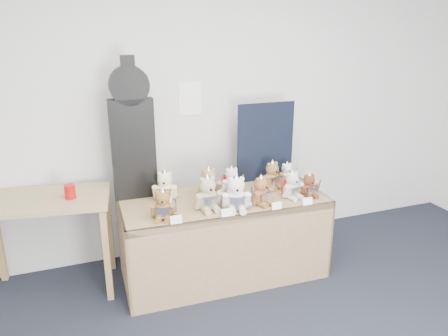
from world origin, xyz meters
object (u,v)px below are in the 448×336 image
object	(u,v)px
display_table	(226,219)
side_table	(46,213)
teddy_back_end	(287,174)
teddy_front_right	(261,192)
teddy_back_left	(165,187)
red_cup	(70,192)
teddy_front_centre	(236,195)
teddy_front_left	(208,195)
teddy_front_end	(309,186)
teddy_back_right	(272,176)
teddy_back_centre_right	(232,181)
teddy_front_far_right	(292,186)
teddy_back_centre_left	(209,184)
guitar_case	(132,131)
teddy_front_far_left	(163,206)

from	to	relation	value
display_table	side_table	distance (m)	1.44
display_table	teddy_back_end	bearing A→B (deg)	18.89
teddy_front_right	teddy_back_left	xyz separation A→B (m)	(-0.71, 0.36, 0.01)
red_cup	side_table	bearing A→B (deg)	156.90
side_table	teddy_back_left	bearing A→B (deg)	1.48
red_cup	teddy_front_centre	world-z (taller)	teddy_front_centre
teddy_front_left	teddy_front_end	size ratio (longest dim) A/B	1.37
teddy_front_left	teddy_back_right	world-z (taller)	teddy_front_left
red_cup	teddy_front_centre	size ratio (longest dim) A/B	0.35
teddy_front_centre	teddy_back_end	size ratio (longest dim) A/B	1.40
display_table	teddy_back_centre_right	xyz separation A→B (m)	(0.12, 0.19, 0.25)
side_table	teddy_front_far_right	size ratio (longest dim) A/B	4.06
side_table	teddy_back_centre_left	bearing A→B (deg)	0.86
side_table	guitar_case	bearing A→B (deg)	11.62
teddy_front_far_right	teddy_back_right	bearing A→B (deg)	91.24
teddy_front_right	teddy_back_centre_right	bearing A→B (deg)	91.24
guitar_case	teddy_back_right	world-z (taller)	guitar_case
side_table	teddy_front_right	size ratio (longest dim) A/B	3.94
teddy_back_centre_left	teddy_back_right	world-z (taller)	teddy_back_centre_left
guitar_case	teddy_front_far_left	size ratio (longest dim) A/B	4.44
teddy_back_left	teddy_back_right	world-z (taller)	teddy_back_left
teddy_back_end	teddy_back_centre_left	bearing A→B (deg)	-172.81
guitar_case	teddy_back_centre_left	bearing A→B (deg)	-18.61
teddy_back_left	teddy_front_right	bearing A→B (deg)	-7.79
teddy_front_far_left	teddy_back_centre_right	world-z (taller)	teddy_front_far_left
display_table	teddy_front_far_right	xyz separation A→B (m)	(0.55, -0.10, 0.26)
side_table	red_cup	xyz separation A→B (m)	(0.20, -0.09, 0.18)
teddy_back_centre_right	teddy_back_right	size ratio (longest dim) A/B	0.93
teddy_front_centre	teddy_back_centre_right	xyz separation A→B (m)	(0.10, 0.36, -0.03)
teddy_back_centre_right	side_table	bearing A→B (deg)	179.54
teddy_back_left	teddy_back_end	bearing A→B (deg)	18.26
teddy_front_far_left	teddy_back_right	world-z (taller)	teddy_back_right
teddy_back_end	teddy_back_left	bearing A→B (deg)	-177.03
teddy_back_centre_left	teddy_back_end	distance (m)	0.76
teddy_front_end	teddy_back_end	world-z (taller)	teddy_front_end
teddy_front_centre	display_table	bearing A→B (deg)	111.10
side_table	teddy_back_end	size ratio (longest dim) A/B	4.73
red_cup	teddy_front_far_left	distance (m)	0.75
side_table	teddy_front_centre	bearing A→B (deg)	-10.93
teddy_back_left	teddy_back_end	size ratio (longest dim) A/B	1.26
teddy_back_end	side_table	bearing A→B (deg)	179.99
red_cup	teddy_front_left	xyz separation A→B (m)	(1.01, -0.34, -0.04)
teddy_front_left	teddy_front_end	world-z (taller)	teddy_front_left
red_cup	teddy_front_right	world-z (taller)	teddy_front_right
teddy_front_left	teddy_back_end	distance (m)	0.90
teddy_front_far_right	teddy_front_end	bearing A→B (deg)	-20.73
side_table	teddy_front_end	world-z (taller)	teddy_front_end
side_table	teddy_back_right	xyz separation A→B (m)	(1.90, -0.17, 0.13)
guitar_case	teddy_front_centre	world-z (taller)	guitar_case
side_table	teddy_back_centre_left	distance (m)	1.32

